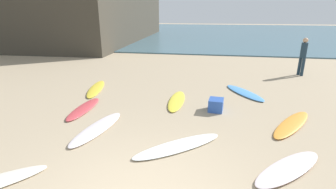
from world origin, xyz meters
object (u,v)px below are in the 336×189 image
at_px(surfboard_5, 178,146).
at_px(surfboard_7, 289,168).
at_px(surfboard_10, 84,108).
at_px(surfboard_6, 244,93).
at_px(surfboard_9, 177,101).
at_px(surfboard_4, 292,124).
at_px(surfboard_3, 97,128).
at_px(surfboard_1, 96,89).
at_px(beachgoer_near, 303,55).
at_px(beach_cooler, 216,105).

distance_m(surfboard_5, surfboard_7, 2.30).
xyz_separation_m(surfboard_5, surfboard_10, (-3.25, 1.75, 0.00)).
relative_size(surfboard_6, surfboard_9, 1.01).
bearing_deg(surfboard_4, surfboard_10, -147.92).
relative_size(surfboard_3, surfboard_9, 1.03).
height_order(surfboard_1, surfboard_3, same).
relative_size(surfboard_5, beachgoer_near, 1.27).
bearing_deg(surfboard_7, surfboard_5, 33.05).
bearing_deg(beach_cooler, surfboard_9, 155.98).
relative_size(surfboard_1, surfboard_7, 1.16).
height_order(surfboard_1, beachgoer_near, beachgoer_near).
xyz_separation_m(surfboard_3, beach_cooler, (3.07, 1.88, 0.15)).
bearing_deg(beachgoer_near, beach_cooler, -65.54).
height_order(surfboard_1, beach_cooler, beach_cooler).
bearing_deg(surfboard_5, surfboard_7, -141.36).
relative_size(surfboard_3, surfboard_4, 0.94).
distance_m(surfboard_4, surfboard_10, 6.15).
relative_size(surfboard_4, surfboard_10, 1.17).
bearing_deg(surfboard_4, surfboard_6, 143.03).
relative_size(surfboard_4, beachgoer_near, 1.30).
xyz_separation_m(surfboard_9, surfboard_10, (-2.79, -1.24, 0.00)).
distance_m(surfboard_3, surfboard_10, 1.61).
bearing_deg(surfboard_1, surfboard_10, 91.53).
xyz_separation_m(surfboard_1, surfboard_7, (6.06, -4.29, 0.00)).
distance_m(surfboard_3, surfboard_6, 5.62).
xyz_separation_m(surfboard_4, surfboard_9, (-3.36, 1.31, -0.00)).
xyz_separation_m(surfboard_4, surfboard_6, (-0.97, 2.63, -0.00)).
distance_m(surfboard_1, beach_cooler, 4.87).
xyz_separation_m(surfboard_6, beachgoer_near, (2.95, 3.38, 0.96)).
distance_m(surfboard_6, beachgoer_near, 4.59).
relative_size(surfboard_6, beachgoer_near, 1.19).
xyz_separation_m(surfboard_4, beach_cooler, (-2.05, 0.72, 0.15)).
bearing_deg(surfboard_10, surfboard_7, -23.15).
xyz_separation_m(surfboard_4, surfboard_10, (-6.15, 0.07, -0.00)).
bearing_deg(beach_cooler, surfboard_5, -109.40).
distance_m(surfboard_3, surfboard_9, 3.03).
xyz_separation_m(surfboard_1, surfboard_5, (3.81, -3.80, -0.00)).
relative_size(surfboard_5, surfboard_6, 1.07).
height_order(surfboard_4, surfboard_7, surfboard_7).
bearing_deg(surfboard_5, surfboard_9, -30.35).
relative_size(surfboard_1, surfboard_5, 1.02).
bearing_deg(surfboard_3, beachgoer_near, 54.64).
height_order(surfboard_4, beach_cooler, beach_cooler).
distance_m(surfboard_3, beach_cooler, 3.60).
bearing_deg(surfboard_1, surfboard_9, 152.62).
xyz_separation_m(surfboard_3, surfboard_7, (4.47, -1.00, 0.00)).
height_order(beachgoer_near, beach_cooler, beachgoer_near).
bearing_deg(surfboard_5, surfboard_10, 22.47).
bearing_deg(surfboard_4, beachgoer_near, 104.48).
height_order(surfboard_5, surfboard_6, surfboard_6).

